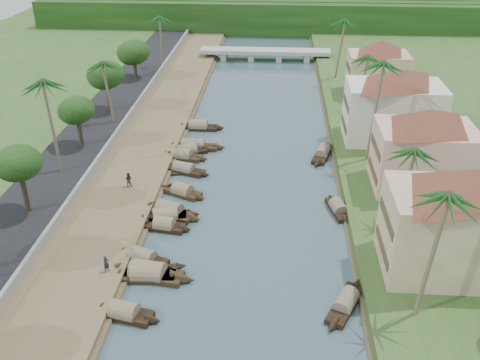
# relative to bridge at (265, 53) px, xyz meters

# --- Properties ---
(ground) EXTENTS (220.00, 220.00, 0.00)m
(ground) POSITION_rel_bridge_xyz_m (-0.00, -72.00, -1.72)
(ground) COLOR #3B5058
(ground) RESTS_ON ground
(left_bank) EXTENTS (10.00, 180.00, 0.80)m
(left_bank) POSITION_rel_bridge_xyz_m (-16.00, -52.00, -1.32)
(left_bank) COLOR brown
(left_bank) RESTS_ON ground
(right_bank) EXTENTS (16.00, 180.00, 1.20)m
(right_bank) POSITION_rel_bridge_xyz_m (19.00, -52.00, -1.12)
(right_bank) COLOR #2F5120
(right_bank) RESTS_ON ground
(road) EXTENTS (8.00, 180.00, 1.40)m
(road) POSITION_rel_bridge_xyz_m (-24.50, -52.00, -1.02)
(road) COLOR black
(road) RESTS_ON ground
(retaining_wall) EXTENTS (0.40, 180.00, 1.10)m
(retaining_wall) POSITION_rel_bridge_xyz_m (-20.20, -52.00, -0.37)
(retaining_wall) COLOR slate
(retaining_wall) RESTS_ON left_bank
(treeline) EXTENTS (120.00, 14.00, 8.00)m
(treeline) POSITION_rel_bridge_xyz_m (-0.00, 28.00, 2.28)
(treeline) COLOR black
(treeline) RESTS_ON ground
(bridge) EXTENTS (28.00, 4.00, 2.40)m
(bridge) POSITION_rel_bridge_xyz_m (0.00, 0.00, 0.00)
(bridge) COLOR #A4A59A
(bridge) RESTS_ON ground
(building_near) EXTENTS (14.85, 14.85, 10.20)m
(building_near) POSITION_rel_bridge_xyz_m (18.99, -74.00, 4.66)
(building_near) COLOR beige
(building_near) RESTS_ON right_bank
(building_mid) EXTENTS (14.11, 14.11, 9.70)m
(building_mid) POSITION_rel_bridge_xyz_m (19.99, -58.00, 4.41)
(building_mid) COLOR #D9A799
(building_mid) RESTS_ON right_bank
(building_far) EXTENTS (15.59, 15.59, 10.20)m
(building_far) POSITION_rel_bridge_xyz_m (18.99, -44.00, 4.66)
(building_far) COLOR beige
(building_far) RESTS_ON right_bank
(building_distant) EXTENTS (12.62, 12.62, 9.20)m
(building_distant) POSITION_rel_bridge_xyz_m (19.99, -24.00, 4.16)
(building_distant) COLOR beige
(building_distant) RESTS_ON right_bank
(sampan_1) EXTENTS (7.13, 3.03, 2.09)m
(sampan_1) POSITION_rel_bridge_xyz_m (-9.64, -81.34, -1.31)
(sampan_1) COLOR black
(sampan_1) RESTS_ON ground
(sampan_2) EXTENTS (9.66, 3.31, 2.46)m
(sampan_2) POSITION_rel_bridge_xyz_m (-8.85, -75.85, -1.30)
(sampan_2) COLOR black
(sampan_2) RESTS_ON ground
(sampan_3) EXTENTS (7.51, 4.21, 2.04)m
(sampan_3) POSITION_rel_bridge_xyz_m (-9.92, -73.51, -1.31)
(sampan_3) COLOR black
(sampan_3) RESTS_ON ground
(sampan_4) EXTENTS (7.88, 2.17, 2.22)m
(sampan_4) POSITION_rel_bridge_xyz_m (-8.98, -76.14, -1.31)
(sampan_4) COLOR black
(sampan_4) RESTS_ON ground
(sampan_5) EXTENTS (6.43, 2.50, 2.04)m
(sampan_5) POSITION_rel_bridge_xyz_m (-8.89, -67.61, -1.31)
(sampan_5) COLOR black
(sampan_5) RESTS_ON ground
(sampan_6) EXTENTS (8.32, 4.67, 2.42)m
(sampan_6) POSITION_rel_bridge_xyz_m (-8.90, -64.73, -1.30)
(sampan_6) COLOR black
(sampan_6) RESTS_ON ground
(sampan_7) EXTENTS (8.06, 3.58, 2.12)m
(sampan_7) POSITION_rel_bridge_xyz_m (-9.13, -65.83, -1.31)
(sampan_7) COLOR black
(sampan_7) RESTS_ON ground
(sampan_8) EXTENTS (6.63, 4.34, 2.08)m
(sampan_8) POSITION_rel_bridge_xyz_m (-8.18, -60.03, -1.31)
(sampan_8) COLOR black
(sampan_8) RESTS_ON ground
(sampan_9) EXTENTS (7.77, 3.95, 1.99)m
(sampan_9) POSITION_rel_bridge_xyz_m (-8.97, -54.19, -1.31)
(sampan_9) COLOR black
(sampan_9) RESTS_ON ground
(sampan_10) EXTENTS (7.81, 3.00, 2.12)m
(sampan_10) POSITION_rel_bridge_xyz_m (-9.93, -50.16, -1.31)
(sampan_10) COLOR black
(sampan_10) RESTS_ON ground
(sampan_11) EXTENTS (7.73, 5.27, 2.25)m
(sampan_11) POSITION_rel_bridge_xyz_m (-9.49, -48.82, -1.31)
(sampan_11) COLOR black
(sampan_11) RESTS_ON ground
(sampan_12) EXTENTS (9.49, 2.02, 2.24)m
(sampan_12) POSITION_rel_bridge_xyz_m (-8.84, -46.88, -1.31)
(sampan_12) COLOR black
(sampan_12) RESTS_ON ground
(sampan_13) EXTENTS (8.26, 2.05, 2.25)m
(sampan_13) POSITION_rel_bridge_xyz_m (-9.10, -39.65, -1.31)
(sampan_13) COLOR black
(sampan_13) RESTS_ON ground
(sampan_14) EXTENTS (4.79, 7.92, 1.99)m
(sampan_14) POSITION_rel_bridge_xyz_m (9.35, -78.79, -1.31)
(sampan_14) COLOR black
(sampan_14) RESTS_ON ground
(sampan_15) EXTENTS (3.06, 7.11, 1.92)m
(sampan_15) POSITION_rel_bridge_xyz_m (10.19, -62.70, -1.32)
(sampan_15) COLOR black
(sampan_15) RESTS_ON ground
(sampan_16) EXTENTS (3.83, 8.65, 2.10)m
(sampan_16) POSITION_rel_bridge_xyz_m (9.32, -47.99, -1.31)
(sampan_16) COLOR black
(sampan_16) RESTS_ON ground
(canoe_1) EXTENTS (5.10, 2.79, 0.84)m
(canoe_1) POSITION_rel_bridge_xyz_m (-7.87, -74.90, -1.62)
(canoe_1) COLOR black
(canoe_1) RESTS_ON ground
(canoe_2) EXTENTS (5.59, 2.16, 0.81)m
(canoe_2) POSITION_rel_bridge_xyz_m (-9.89, -54.85, -1.62)
(canoe_2) COLOR black
(canoe_2) RESTS_ON ground
(palm_0) EXTENTS (3.20, 3.20, 12.97)m
(palm_0) POSITION_rel_bridge_xyz_m (15.00, -80.55, 10.61)
(palm_0) COLOR brown
(palm_0) RESTS_ON ground
(palm_1) EXTENTS (3.20, 3.20, 10.04)m
(palm_1) POSITION_rel_bridge_xyz_m (16.00, -66.44, 7.79)
(palm_1) COLOR brown
(palm_1) RESTS_ON ground
(palm_2) EXTENTS (3.20, 3.20, 14.48)m
(palm_2) POSITION_rel_bridge_xyz_m (15.00, -50.97, 12.05)
(palm_2) COLOR brown
(palm_2) RESTS_ON ground
(palm_3) EXTENTS (3.20, 3.20, 10.27)m
(palm_3) POSITION_rel_bridge_xyz_m (16.00, -32.60, 8.01)
(palm_3) COLOR brown
(palm_3) RESTS_ON ground
(palm_5) EXTENTS (3.20, 3.20, 13.15)m
(palm_5) POSITION_rel_bridge_xyz_m (-24.00, -57.45, 10.97)
(palm_5) COLOR brown
(palm_5) RESTS_ON ground
(palm_6) EXTENTS (3.20, 3.20, 10.70)m
(palm_6) POSITION_rel_bridge_xyz_m (-22.00, -40.99, 8.62)
(palm_6) COLOR brown
(palm_6) RESTS_ON ground
(palm_7) EXTENTS (3.20, 3.20, 12.26)m
(palm_7) POSITION_rel_bridge_xyz_m (14.00, -15.48, 9.93)
(palm_7) COLOR brown
(palm_7) RESTS_ON ground
(palm_8) EXTENTS (3.20, 3.20, 11.16)m
(palm_8) POSITION_rel_bridge_xyz_m (-20.50, -10.57, 9.06)
(palm_8) COLOR brown
(palm_8) RESTS_ON ground
(tree_2) EXTENTS (4.58, 4.58, 7.70)m
(tree_2) POSITION_rel_bridge_xyz_m (-24.00, -67.13, 5.39)
(tree_2) COLOR #413625
(tree_2) RESTS_ON ground
(tree_3) EXTENTS (4.44, 4.44, 6.90)m
(tree_3) POSITION_rel_bridge_xyz_m (-24.00, -49.56, 4.66)
(tree_3) COLOR #413625
(tree_3) RESTS_ON ground
(tree_4) EXTENTS (5.19, 5.19, 7.83)m
(tree_4) POSITION_rel_bridge_xyz_m (-24.00, -35.79, 5.29)
(tree_4) COLOR #413625
(tree_4) RESTS_ON ground
(tree_5) EXTENTS (5.42, 5.42, 6.98)m
(tree_5) POSITION_rel_bridge_xyz_m (-24.00, -18.48, 4.37)
(tree_5) COLOR #413625
(tree_5) RESTS_ON ground
(tree_6) EXTENTS (4.98, 4.98, 7.58)m
(tree_6) POSITION_rel_bridge_xyz_m (24.00, -42.99, 4.92)
(tree_6) COLOR #413625
(tree_6) RESTS_ON ground
(person_near) EXTENTS (0.68, 0.74, 1.70)m
(person_near) POSITION_rel_bridge_xyz_m (-12.56, -76.33, -0.07)
(person_near) COLOR #24232A
(person_near) RESTS_ON left_bank
(person_far) EXTENTS (0.88, 0.69, 1.80)m
(person_far) POSITION_rel_bridge_xyz_m (-14.75, -59.77, -0.02)
(person_far) COLOR #302821
(person_far) RESTS_ON left_bank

